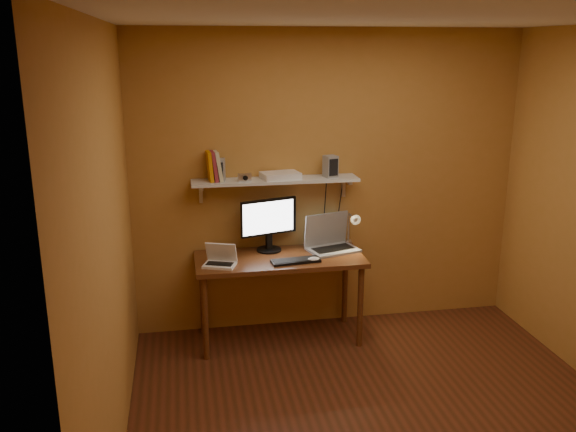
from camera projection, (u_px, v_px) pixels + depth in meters
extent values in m
cube|color=#5A2817|center=(382.00, 420.00, 4.15)|extent=(3.40, 3.20, 0.02)
cube|color=silver|center=(401.00, 16.00, 3.44)|extent=(3.40, 3.20, 0.02)
cube|color=#B37736|center=(328.00, 182.00, 5.32)|extent=(3.40, 0.02, 2.60)
cube|color=#B37736|center=(535.00, 364.00, 2.27)|extent=(3.40, 0.02, 2.60)
cube|color=#B37736|center=(107.00, 252.00, 3.50)|extent=(0.02, 3.20, 2.60)
cube|color=brown|center=(279.00, 259.00, 5.08)|extent=(1.40, 0.60, 0.04)
cylinder|color=brown|center=(205.00, 319.00, 4.84)|extent=(0.05, 0.05, 0.71)
cylinder|color=brown|center=(360.00, 307.00, 5.06)|extent=(0.05, 0.05, 0.71)
cylinder|color=brown|center=(203.00, 295.00, 5.30)|extent=(0.05, 0.05, 0.71)
cylinder|color=brown|center=(345.00, 285.00, 5.52)|extent=(0.05, 0.05, 0.71)
cube|color=silver|center=(275.00, 180.00, 5.09)|extent=(1.40, 0.25, 0.02)
cube|color=silver|center=(201.00, 192.00, 5.12)|extent=(0.03, 0.03, 0.18)
cube|color=silver|center=(343.00, 187.00, 5.33)|extent=(0.03, 0.03, 0.18)
cylinder|color=black|center=(269.00, 250.00, 5.23)|extent=(0.26, 0.26, 0.02)
cube|color=black|center=(269.00, 241.00, 5.21)|extent=(0.06, 0.05, 0.15)
cube|color=black|center=(269.00, 217.00, 5.15)|extent=(0.49, 0.17, 0.31)
cube|color=white|center=(269.00, 217.00, 5.14)|extent=(0.45, 0.13, 0.27)
cube|color=gray|center=(333.00, 250.00, 5.23)|extent=(0.47, 0.39, 0.02)
cube|color=black|center=(333.00, 248.00, 5.22)|extent=(0.38, 0.25, 0.00)
cube|color=gray|center=(326.00, 229.00, 5.30)|extent=(0.41, 0.16, 0.29)
cube|color=#162E46|center=(326.00, 229.00, 5.30)|extent=(0.36, 0.13, 0.24)
cube|color=white|center=(220.00, 265.00, 4.86)|extent=(0.29, 0.25, 0.02)
cube|color=black|center=(220.00, 264.00, 4.85)|extent=(0.23, 0.16, 0.00)
cube|color=white|center=(221.00, 252.00, 4.89)|extent=(0.26, 0.15, 0.17)
cube|color=black|center=(221.00, 252.00, 4.89)|extent=(0.22, 0.13, 0.14)
cube|color=black|center=(296.00, 261.00, 4.95)|extent=(0.41, 0.17, 0.02)
ellipsoid|color=white|center=(314.00, 259.00, 4.96)|extent=(0.11, 0.08, 0.04)
cube|color=silver|center=(348.00, 245.00, 5.42)|extent=(0.05, 0.06, 0.08)
cylinder|color=silver|center=(349.00, 229.00, 5.38)|extent=(0.02, 0.02, 0.28)
cylinder|color=silver|center=(352.00, 216.00, 5.26)|extent=(0.01, 0.16, 0.01)
cone|color=silver|center=(354.00, 218.00, 5.19)|extent=(0.09, 0.09, 0.09)
sphere|color=#FFE0A5|center=(355.00, 219.00, 5.17)|extent=(0.04, 0.04, 0.04)
cube|color=gray|center=(219.00, 170.00, 4.99)|extent=(0.12, 0.12, 0.18)
cube|color=gray|center=(330.00, 166.00, 5.14)|extent=(0.13, 0.13, 0.18)
cube|color=#CC7A0A|center=(210.00, 166.00, 4.98)|extent=(0.06, 0.17, 0.25)
cube|color=maroon|center=(214.00, 166.00, 4.98)|extent=(0.07, 0.17, 0.25)
cube|color=beige|center=(218.00, 166.00, 4.99)|extent=(0.08, 0.17, 0.25)
cube|color=silver|center=(245.00, 177.00, 4.99)|extent=(0.11, 0.05, 0.07)
cylinder|color=black|center=(245.00, 178.00, 4.97)|extent=(0.04, 0.03, 0.04)
cube|color=white|center=(280.00, 175.00, 5.10)|extent=(0.35, 0.26, 0.05)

